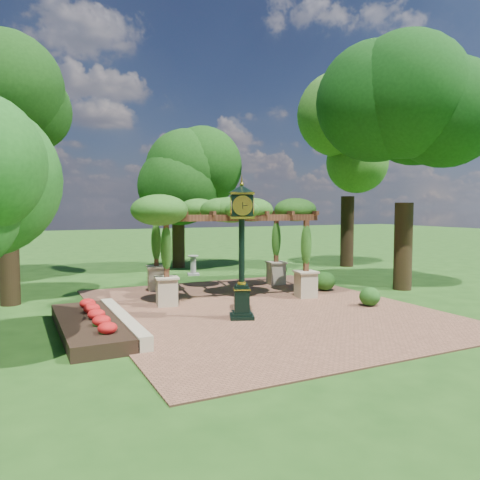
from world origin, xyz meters
name	(u,v)px	position (x,y,z in m)	size (l,w,h in m)	color
ground	(275,316)	(0.00, 0.00, 0.00)	(120.00, 120.00, 0.00)	#1E4714
brick_plaza	(260,309)	(0.00, 1.00, 0.02)	(10.00, 12.00, 0.04)	brown
border_wall	(123,322)	(-4.60, 0.50, 0.20)	(0.35, 5.00, 0.40)	#C6B793
flower_bed	(89,326)	(-5.50, 0.50, 0.18)	(1.50, 5.00, 0.36)	red
pedestal_clock	(242,239)	(-1.16, 0.03, 2.43)	(1.04, 1.04, 4.05)	black
pergola	(228,215)	(0.16, 3.87, 3.07)	(6.48, 4.66, 3.74)	#C2B390
sundial	(193,267)	(0.75, 9.28, 0.43)	(0.66, 0.66, 0.99)	gray
shrub_front	(370,297)	(3.50, -0.30, 0.35)	(0.70, 0.70, 0.63)	#1E4F16
shrub_mid	(325,281)	(3.90, 2.77, 0.42)	(0.85, 0.85, 0.77)	#225518
shrub_back	(278,269)	(4.00, 6.58, 0.43)	(0.87, 0.87, 0.78)	#23641D
tree_west_near	(5,132)	(-7.38, 5.42, 5.88)	(3.47, 3.47, 8.61)	#2E2112
tree_north	(178,179)	(1.08, 12.48, 4.92)	(4.22, 4.22, 7.18)	#312313
tree_east_far	(349,142)	(9.86, 8.75, 7.03)	(4.18, 4.18, 10.27)	black
tree_east_near	(406,134)	(7.03, 1.73, 6.28)	(4.67, 4.67, 9.15)	#382816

